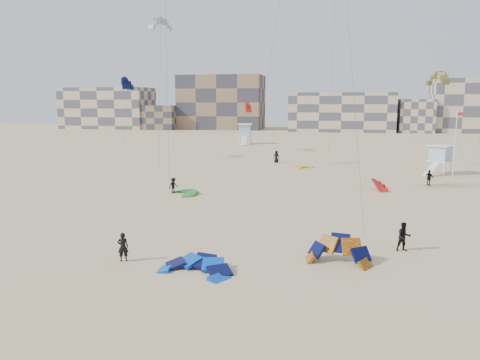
% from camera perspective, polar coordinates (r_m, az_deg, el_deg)
% --- Properties ---
extents(ground, '(320.00, 320.00, 0.00)m').
position_cam_1_polar(ground, '(25.97, -10.04, -11.11)').
color(ground, tan).
rests_on(ground, ground).
extents(kite_ground_blue, '(4.93, 5.11, 2.39)m').
position_cam_1_polar(kite_ground_blue, '(25.85, -5.49, -11.10)').
color(kite_ground_blue, '#0058F8').
rests_on(kite_ground_blue, ground).
extents(kite_ground_orange, '(4.27, 4.20, 3.68)m').
position_cam_1_polar(kite_ground_orange, '(27.62, 11.84, -9.89)').
color(kite_ground_orange, orange).
rests_on(kite_ground_orange, ground).
extents(kite_ground_green, '(4.74, 4.72, 1.14)m').
position_cam_1_polar(kite_ground_green, '(47.06, -6.75, -1.70)').
color(kite_ground_green, '#189227').
rests_on(kite_ground_green, ground).
extents(kite_ground_red_far, '(3.37, 3.26, 3.27)m').
position_cam_1_polar(kite_ground_red_far, '(51.25, 16.69, -1.12)').
color(kite_ground_red_far, red).
rests_on(kite_ground_red_far, ground).
extents(kite_ground_yellow, '(4.08, 4.10, 1.14)m').
position_cam_1_polar(kite_ground_yellow, '(65.59, 7.77, 1.44)').
color(kite_ground_yellow, yellow).
rests_on(kite_ground_yellow, ground).
extents(kitesurfer_main, '(0.71, 0.56, 1.70)m').
position_cam_1_polar(kitesurfer_main, '(27.94, -14.08, -7.91)').
color(kitesurfer_main, black).
rests_on(kitesurfer_main, ground).
extents(kitesurfer_b, '(1.02, 0.88, 1.80)m').
position_cam_1_polar(kitesurfer_b, '(30.59, 19.35, -6.55)').
color(kitesurfer_b, black).
rests_on(kitesurfer_b, ground).
extents(kitesurfer_c, '(1.11, 1.16, 1.59)m').
position_cam_1_polar(kitesurfer_c, '(47.47, -8.13, -0.66)').
color(kitesurfer_c, black).
rests_on(kitesurfer_c, ground).
extents(kitesurfer_d, '(1.02, 1.00, 1.73)m').
position_cam_1_polar(kitesurfer_d, '(55.39, 22.06, 0.25)').
color(kitesurfer_d, black).
rests_on(kitesurfer_d, ground).
extents(kitesurfer_e, '(0.93, 0.62, 1.86)m').
position_cam_1_polar(kitesurfer_e, '(70.99, 4.45, 2.86)').
color(kitesurfer_e, black).
rests_on(kitesurfer_e, ground).
extents(kite_fly_grey, '(4.32, 8.14, 18.98)m').
position_cam_1_polar(kite_fly_grey, '(64.85, -9.66, 18.07)').
color(kite_fly_grey, '#B9B9B9').
rests_on(kite_fly_grey, ground).
extents(kite_fly_olive, '(4.74, 7.96, 11.60)m').
position_cam_1_polar(kite_fly_olive, '(58.91, 22.94, 11.18)').
color(kite_fly_olive, brown).
rests_on(kite_fly_olive, ground).
extents(kite_fly_navy, '(4.51, 5.27, 12.24)m').
position_cam_1_polar(kite_fly_navy, '(76.05, -13.60, 11.24)').
color(kite_fly_navy, '#050B44').
rests_on(kite_fly_navy, ground).
extents(kite_fly_red, '(4.34, 5.22, 8.39)m').
position_cam_1_polar(kite_fly_red, '(86.32, 0.98, 8.76)').
color(kite_fly_red, red).
rests_on(kite_fly_red, ground).
extents(lifeguard_tower_near, '(3.66, 5.57, 3.70)m').
position_cam_1_polar(lifeguard_tower_near, '(64.51, 23.23, 2.26)').
color(lifeguard_tower_near, white).
rests_on(lifeguard_tower_near, ground).
extents(lifeguard_tower_far, '(3.49, 6.23, 4.41)m').
position_cam_1_polar(lifeguard_tower_far, '(103.27, 0.58, 5.65)').
color(lifeguard_tower_far, white).
rests_on(lifeguard_tower_far, ground).
extents(flagpole, '(0.67, 0.10, 8.20)m').
position_cam_1_polar(flagpole, '(61.60, 24.76, 4.16)').
color(flagpole, white).
rests_on(flagpole, ground).
extents(condo_west_a, '(30.00, 15.00, 14.00)m').
position_cam_1_polar(condo_west_a, '(171.88, -15.80, 8.42)').
color(condo_west_a, '#C7B392').
rests_on(condo_west_a, ground).
extents(condo_west_b, '(28.00, 14.00, 18.00)m').
position_cam_1_polar(condo_west_b, '(161.35, -2.28, 9.43)').
color(condo_west_b, '#82684E').
rests_on(condo_west_b, ground).
extents(condo_mid, '(32.00, 16.00, 12.00)m').
position_cam_1_polar(condo_mid, '(152.54, 12.24, 8.10)').
color(condo_mid, '#C7B392').
rests_on(condo_mid, ground).
extents(condo_east, '(26.00, 14.00, 16.00)m').
position_cam_1_polar(condo_east, '(159.79, 26.89, 8.07)').
color(condo_east, '#C7B392').
rests_on(condo_east, ground).
extents(condo_fill_left, '(12.00, 10.00, 8.00)m').
position_cam_1_polar(condo_fill_left, '(161.83, -9.74, 7.54)').
color(condo_fill_left, '#82684E').
rests_on(condo_fill_left, ground).
extents(condo_fill_right, '(10.00, 10.00, 10.00)m').
position_cam_1_polar(condo_fill_right, '(152.27, 20.60, 7.34)').
color(condo_fill_right, '#C7B392').
rests_on(condo_fill_right, ground).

